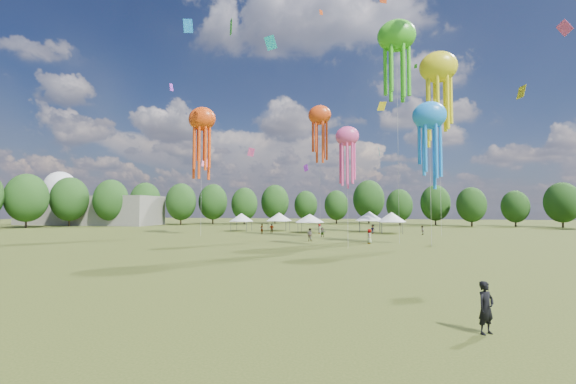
# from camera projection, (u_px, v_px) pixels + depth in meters

# --- Properties ---
(ground) EXTENTS (300.00, 300.00, 0.00)m
(ground) POSITION_uv_depth(u_px,v_px,m) (261.00, 305.00, 17.05)
(ground) COLOR #384416
(ground) RESTS_ON ground
(observer_main) EXTENTS (0.82, 0.77, 1.88)m
(observer_main) POSITION_uv_depth(u_px,v_px,m) (486.00, 308.00, 13.20)
(observer_main) COLOR black
(observer_main) RESTS_ON ground
(spectator_near) EXTENTS (1.07, 0.97, 1.80)m
(spectator_near) POSITION_uv_depth(u_px,v_px,m) (310.00, 235.00, 50.88)
(spectator_near) COLOR gray
(spectator_near) RESTS_ON ground
(spectators_far) EXTENTS (28.33, 20.66, 1.89)m
(spectators_far) POSITION_uv_depth(u_px,v_px,m) (337.00, 231.00, 61.37)
(spectators_far) COLOR gray
(spectators_far) RESTS_ON ground
(festival_tents) EXTENTS (34.36, 10.23, 4.01)m
(festival_tents) POSITION_uv_depth(u_px,v_px,m) (321.00, 217.00, 71.54)
(festival_tents) COLOR #47474C
(festival_tents) RESTS_ON ground
(show_kites) EXTENTS (44.70, 25.97, 31.31)m
(show_kites) POSITION_uv_depth(u_px,v_px,m) (374.00, 97.00, 56.29)
(show_kites) COLOR #E34414
(show_kites) RESTS_ON ground
(small_kites) EXTENTS (73.07, 52.26, 44.46)m
(small_kites) POSITION_uv_depth(u_px,v_px,m) (335.00, 56.00, 61.12)
(small_kites) COLOR #E34414
(small_kites) RESTS_ON ground
(treeline) EXTENTS (201.57, 95.24, 13.43)m
(treeline) POSITION_uv_depth(u_px,v_px,m) (327.00, 199.00, 79.16)
(treeline) COLOR #38281C
(treeline) RESTS_ON ground
(hangar) EXTENTS (40.00, 12.00, 8.00)m
(hangar) POSITION_uv_depth(u_px,v_px,m) (90.00, 211.00, 103.02)
(hangar) COLOR gray
(hangar) RESTS_ON ground
(radome) EXTENTS (9.00, 9.00, 16.00)m
(radome) POSITION_uv_depth(u_px,v_px,m) (60.00, 191.00, 112.60)
(radome) COLOR white
(radome) RESTS_ON ground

